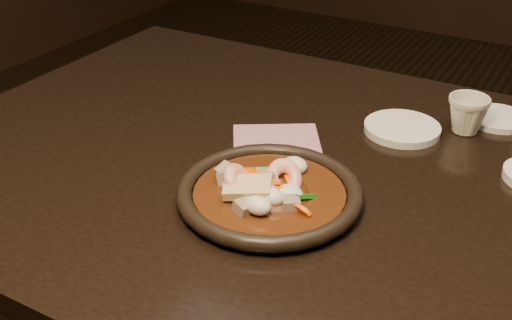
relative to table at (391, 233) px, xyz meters
The scene contains 7 objects.
table is the anchor object (origin of this frame).
plate 0.21m from the table, 142.07° to the right, with size 0.27×0.27×0.03m.
stirfry 0.22m from the table, 142.72° to the right, with size 0.17×0.17×0.06m.
saucer_left 0.22m from the table, 106.42° to the left, with size 0.13×0.13×0.01m, color silver.
saucer_right 0.34m from the table, 76.01° to the left, with size 0.11×0.11×0.01m, color silver.
tea_cup 0.28m from the table, 81.23° to the left, with size 0.07×0.07×0.07m, color beige.
napkin 0.24m from the table, behind, with size 0.15×0.15×0.00m, color #AD6A77.
Camera 1 is at (0.22, -0.80, 1.27)m, focal length 45.00 mm.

